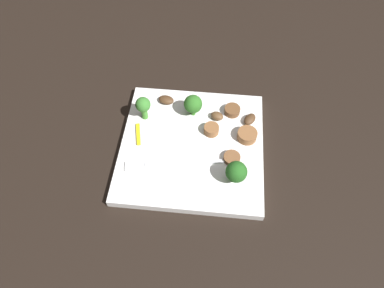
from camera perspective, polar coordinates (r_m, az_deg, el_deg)
name	(u,v)px	position (r m, az deg, el deg)	size (l,w,h in m)	color
ground_plane	(192,149)	(0.64, 0.00, -0.79)	(1.40, 1.40, 0.00)	black
plate	(192,146)	(0.63, 0.00, -0.40)	(0.26, 0.26, 0.02)	white
fork	(168,164)	(0.60, -3.92, -3.34)	(0.18, 0.04, 0.00)	silver
broccoli_floret_0	(236,172)	(0.57, 7.34, -4.61)	(0.04, 0.04, 0.05)	#296420
broccoli_floret_1	(143,106)	(0.64, -8.08, 6.29)	(0.03, 0.03, 0.05)	#408630
broccoli_floret_2	(193,104)	(0.65, 0.18, 6.59)	(0.03, 0.03, 0.05)	#347525
sausage_slice_0	(232,158)	(0.61, 6.60, -2.32)	(0.03, 0.03, 0.01)	brown
sausage_slice_1	(232,110)	(0.67, 6.66, 5.53)	(0.03, 0.03, 0.01)	brown
sausage_slice_2	(247,135)	(0.64, 9.10, 1.44)	(0.04, 0.04, 0.02)	brown
sausage_slice_3	(211,130)	(0.64, 3.22, 2.40)	(0.03, 0.03, 0.02)	brown
mushroom_0	(166,100)	(0.69, -4.28, 7.29)	(0.03, 0.02, 0.01)	#4C331E
mushroom_1	(217,116)	(0.66, 4.15, 4.64)	(0.02, 0.02, 0.01)	brown
mushroom_2	(250,119)	(0.66, 9.51, 4.05)	(0.03, 0.02, 0.01)	#4C331E
pepper_strip_0	(138,134)	(0.64, -8.87, 1.60)	(0.05, 0.01, 0.00)	yellow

